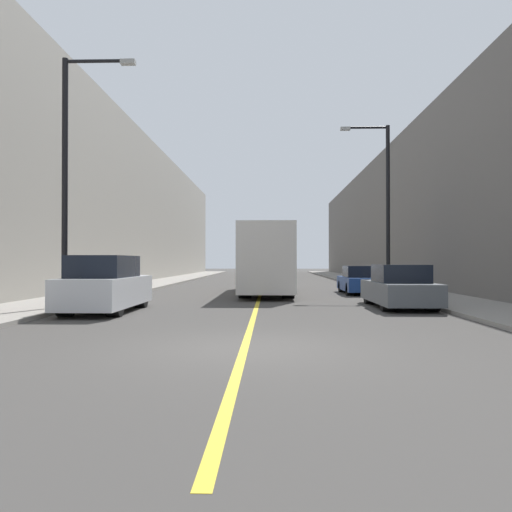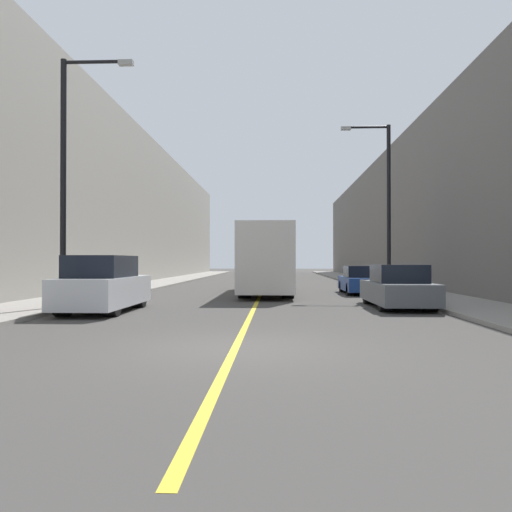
% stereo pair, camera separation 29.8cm
% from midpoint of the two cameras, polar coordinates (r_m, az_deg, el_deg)
% --- Properties ---
extents(ground_plane, '(200.00, 200.00, 0.00)m').
position_cam_midpoint_polar(ground_plane, '(9.75, -1.51, -10.49)').
color(ground_plane, '#3F3D3A').
extents(sidewalk_left, '(3.16, 72.00, 0.12)m').
position_cam_midpoint_polar(sidewalk_left, '(40.50, -9.67, -2.86)').
color(sidewalk_left, gray).
rests_on(sidewalk_left, ground).
extents(sidewalk_right, '(3.16, 72.00, 0.12)m').
position_cam_midpoint_polar(sidewalk_right, '(40.26, 12.57, -2.87)').
color(sidewalk_right, gray).
rests_on(sidewalk_right, ground).
extents(building_row_left, '(4.00, 72.00, 11.77)m').
position_cam_midpoint_polar(building_row_left, '(41.58, -14.51, 5.24)').
color(building_row_left, gray).
rests_on(building_row_left, ground).
extents(building_row_right, '(4.00, 72.00, 10.40)m').
position_cam_midpoint_polar(building_row_right, '(41.16, 17.48, 4.35)').
color(building_row_right, '#66605B').
rests_on(building_row_right, ground).
extents(road_center_line, '(0.16, 72.00, 0.01)m').
position_cam_midpoint_polar(road_center_line, '(39.63, 1.41, -3.00)').
color(road_center_line, gold).
rests_on(road_center_line, ground).
extents(bus, '(2.51, 10.95, 3.36)m').
position_cam_midpoint_polar(bus, '(25.89, 1.65, -0.34)').
color(bus, silver).
rests_on(bus, ground).
extents(parked_suv_left, '(1.91, 4.79, 1.86)m').
position_cam_midpoint_polar(parked_suv_left, '(17.21, -16.57, -3.28)').
color(parked_suv_left, silver).
rests_on(parked_suv_left, ground).
extents(car_right_near, '(1.89, 4.71, 1.55)m').
position_cam_midpoint_polar(car_right_near, '(18.69, 16.31, -3.56)').
color(car_right_near, '#51565B').
rests_on(car_right_near, ground).
extents(car_right_mid, '(1.88, 4.28, 1.44)m').
position_cam_midpoint_polar(car_right_mid, '(26.00, 12.31, -2.83)').
color(car_right_mid, navy).
rests_on(car_right_mid, ground).
extents(street_lamp_left, '(2.51, 0.24, 8.47)m').
position_cam_midpoint_polar(street_lamp_left, '(18.41, -20.17, 9.51)').
color(street_lamp_left, black).
rests_on(street_lamp_left, sidewalk_left).
extents(street_lamp_right, '(2.51, 0.24, 8.47)m').
position_cam_midpoint_polar(street_lamp_right, '(26.33, 14.84, 6.45)').
color(street_lamp_right, black).
rests_on(street_lamp_right, sidewalk_right).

